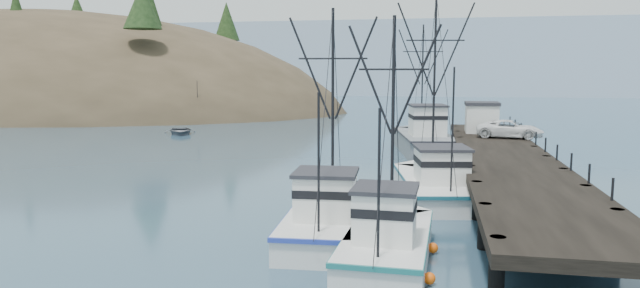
% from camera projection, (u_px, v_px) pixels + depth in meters
% --- Properties ---
extents(ground, '(400.00, 400.00, 0.00)m').
position_uv_depth(ground, '(224.00, 240.00, 25.71)').
color(ground, '#28445A').
rests_on(ground, ground).
extents(pier, '(6.00, 44.00, 2.00)m').
position_uv_depth(pier, '(506.00, 159.00, 38.35)').
color(pier, black).
rests_on(pier, ground).
extents(headland, '(134.80, 78.00, 51.00)m').
position_uv_depth(headland, '(17.00, 130.00, 117.27)').
color(headland, '#382D1E').
rests_on(headland, ground).
extents(distant_ridge, '(360.00, 40.00, 26.00)m').
position_uv_depth(distant_ridge, '(436.00, 94.00, 189.15)').
color(distant_ridge, '#9EB2C6').
rests_on(distant_ridge, ground).
extents(distant_ridge_far, '(180.00, 25.00, 18.00)m').
position_uv_depth(distant_ridge_far, '(300.00, 91.00, 213.42)').
color(distant_ridge_far, silver).
rests_on(distant_ridge_far, ground).
extents(moored_sailboats, '(13.51, 14.74, 6.35)m').
position_uv_depth(moored_sailboats, '(166.00, 118.00, 87.99)').
color(moored_sailboats, silver).
rests_on(moored_sailboats, ground).
extents(trawler_near, '(3.47, 9.79, 10.14)m').
position_uv_depth(trawler_near, '(389.00, 240.00, 22.92)').
color(trawler_near, silver).
rests_on(trawler_near, ground).
extents(trawler_mid, '(4.18, 10.88, 10.82)m').
position_uv_depth(trawler_mid, '(330.00, 218.00, 26.44)').
color(trawler_mid, silver).
rests_on(trawler_mid, ground).
extents(trawler_far, '(5.84, 12.49, 12.53)m').
position_uv_depth(trawler_far, '(435.00, 183.00, 34.58)').
color(trawler_far, silver).
rests_on(trawler_far, ground).
extents(work_vessel, '(6.41, 14.58, 12.29)m').
position_uv_depth(work_vessel, '(423.00, 139.00, 53.48)').
color(work_vessel, slate).
rests_on(work_vessel, ground).
extents(pier_shed, '(3.00, 3.20, 2.80)m').
position_uv_depth(pier_shed, '(482.00, 117.00, 52.03)').
color(pier_shed, silver).
rests_on(pier_shed, pier).
extents(pickup_truck, '(5.79, 3.44, 1.51)m').
position_uv_depth(pickup_truck, '(510.00, 129.00, 47.82)').
color(pickup_truck, silver).
rests_on(pickup_truck, pier).
extents(motorboat, '(5.76, 6.48, 1.11)m').
position_uv_depth(motorboat, '(180.00, 134.00, 69.08)').
color(motorboat, '#55585F').
rests_on(motorboat, ground).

